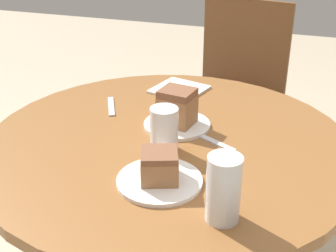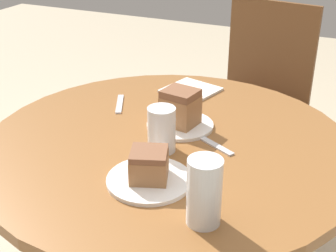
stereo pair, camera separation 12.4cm
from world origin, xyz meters
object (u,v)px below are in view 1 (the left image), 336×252
at_px(plate_near, 178,125).
at_px(cake_slice_far, 159,166).
at_px(plate_far, 160,181).
at_px(glass_lemonade, 164,133).
at_px(glass_water, 223,191).
at_px(cake_slice_near, 178,107).
at_px(chair, 232,102).

distance_m(plate_near, cake_slice_far, 0.30).
bearing_deg(plate_far, glass_lemonade, 104.33).
xyz_separation_m(glass_lemonade, glass_water, (0.20, -0.23, 0.01)).
bearing_deg(glass_water, plate_near, 118.95).
bearing_deg(cake_slice_near, plate_near, -63.43).
distance_m(cake_slice_near, cake_slice_far, 0.29).
bearing_deg(cake_slice_far, glass_lemonade, 104.33).
relative_size(plate_far, glass_water, 1.38).
relative_size(glass_lemonade, glass_water, 0.82).
xyz_separation_m(cake_slice_near, cake_slice_far, (0.04, -0.29, -0.02)).
relative_size(chair, glass_lemonade, 7.80).
distance_m(cake_slice_far, glass_water, 0.19).
relative_size(cake_slice_near, cake_slice_far, 0.99).
bearing_deg(glass_water, glass_lemonade, 131.04).
bearing_deg(chair, cake_slice_far, -78.44).
bearing_deg(plate_near, glass_lemonade, -87.75).
height_order(cake_slice_near, cake_slice_far, cake_slice_near).
xyz_separation_m(plate_far, cake_slice_near, (-0.04, 0.29, 0.06)).
height_order(cake_slice_near, glass_water, glass_water).
xyz_separation_m(cake_slice_near, glass_lemonade, (0.01, -0.14, -0.01)).
bearing_deg(glass_lemonade, plate_far, -75.67).
relative_size(chair, plate_far, 4.67).
relative_size(chair, glass_water, 6.42).
xyz_separation_m(plate_near, glass_water, (0.21, -0.37, 0.06)).
distance_m(plate_far, glass_water, 0.19).
distance_m(glass_lemonade, glass_water, 0.31).
bearing_deg(glass_lemonade, glass_water, -48.96).
distance_m(plate_near, glass_water, 0.43).
bearing_deg(plate_far, glass_water, -27.45).
height_order(chair, glass_water, chair).
xyz_separation_m(plate_near, cake_slice_near, (-0.00, 0.00, 0.06)).
bearing_deg(cake_slice_near, plate_far, -81.55).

